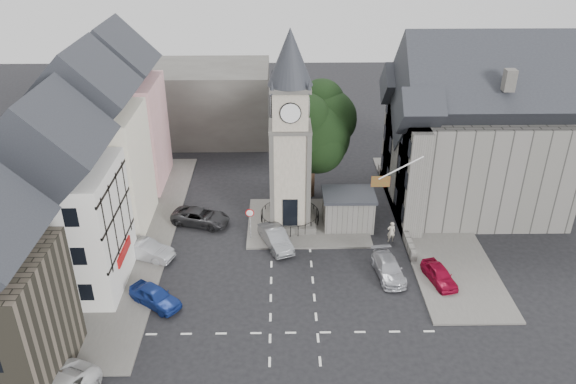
{
  "coord_description": "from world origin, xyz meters",
  "views": [
    {
      "loc": [
        -0.79,
        -32.74,
        24.42
      ],
      "look_at": [
        -0.2,
        5.0,
        4.56
      ],
      "focal_mm": 35.0,
      "sensor_mm": 36.0,
      "label": 1
    }
  ],
  "objects_px": {
    "clock_tower": "(290,134)",
    "stone_shelter": "(348,210)",
    "car_west_blue": "(155,296)",
    "pedestrian": "(391,232)",
    "car_east_red": "(439,275)"
  },
  "relations": [
    {
      "from": "car_west_blue",
      "to": "car_east_red",
      "type": "xyz_separation_m",
      "value": [
        19.77,
        2.19,
        -0.06
      ]
    },
    {
      "from": "car_west_blue",
      "to": "car_east_red",
      "type": "height_order",
      "value": "car_west_blue"
    },
    {
      "from": "car_east_red",
      "to": "car_west_blue",
      "type": "bearing_deg",
      "value": 172.58
    },
    {
      "from": "car_west_blue",
      "to": "clock_tower",
      "type": "bearing_deg",
      "value": -4.62
    },
    {
      "from": "clock_tower",
      "to": "stone_shelter",
      "type": "height_order",
      "value": "clock_tower"
    },
    {
      "from": "car_east_red",
      "to": "pedestrian",
      "type": "bearing_deg",
      "value": 101.22
    },
    {
      "from": "stone_shelter",
      "to": "car_west_blue",
      "type": "relative_size",
      "value": 1.08
    },
    {
      "from": "car_west_blue",
      "to": "pedestrian",
      "type": "xyz_separation_m",
      "value": [
        17.27,
        7.56,
        0.22
      ]
    },
    {
      "from": "car_west_blue",
      "to": "car_east_red",
      "type": "distance_m",
      "value": 19.89
    },
    {
      "from": "clock_tower",
      "to": "car_west_blue",
      "type": "bearing_deg",
      "value": -131.39
    },
    {
      "from": "stone_shelter",
      "to": "pedestrian",
      "type": "bearing_deg",
      "value": -37.59
    },
    {
      "from": "clock_tower",
      "to": "car_east_red",
      "type": "height_order",
      "value": "clock_tower"
    },
    {
      "from": "car_west_blue",
      "to": "stone_shelter",
      "type": "bearing_deg",
      "value": -17.76
    },
    {
      "from": "clock_tower",
      "to": "car_west_blue",
      "type": "xyz_separation_m",
      "value": [
        -9.27,
        -10.51,
        -7.44
      ]
    },
    {
      "from": "stone_shelter",
      "to": "pedestrian",
      "type": "relative_size",
      "value": 2.4
    }
  ]
}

